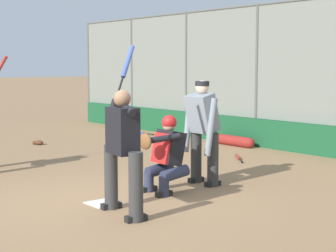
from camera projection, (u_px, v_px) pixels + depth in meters
ground_plane at (104, 203)px, 7.92m from camera, size 160.00×160.00×0.00m
home_plate_marker at (104, 203)px, 7.91m from camera, size 0.43×0.43×0.01m
batter_at_plate at (123, 147)px, 7.23m from camera, size 0.98×0.75×2.22m
catcher_behind_plate at (165, 153)px, 8.53m from camera, size 0.63×0.75×1.19m
umpire_home at (203, 129)px, 9.08m from camera, size 0.69×0.42×1.70m
spare_bat_near_backstop at (238, 158)px, 11.66m from camera, size 0.70×0.57×0.07m
spare_bat_third_base_side at (139, 133)px, 15.87m from camera, size 0.82×0.25×0.07m
fielding_glove_on_dirt at (38, 143)px, 13.78m from camera, size 0.30×0.23×0.11m
baseball_loose at (138, 172)px, 10.07m from camera, size 0.07×0.07×0.07m
equipment_bag_dugout_side at (233, 141)px, 13.60m from camera, size 1.30×0.25×0.25m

